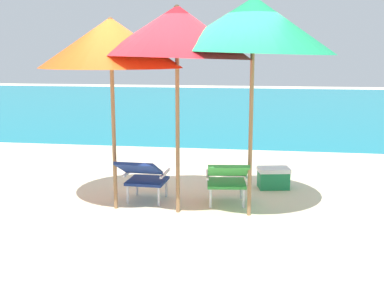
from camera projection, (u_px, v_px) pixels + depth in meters
name	position (u px, v px, depth m)	size (l,w,h in m)	color
ground_plane	(216.00, 149.00, 10.31)	(40.00, 40.00, 0.00)	beige
ocean_band	(240.00, 105.00, 19.01)	(40.00, 18.00, 0.01)	teal
lounge_chair_left	(143.00, 175.00, 6.47)	(0.57, 0.89, 0.68)	navy
lounge_chair_right	(227.00, 178.00, 6.35)	(0.64, 0.94, 0.68)	#338E3D
beach_umbrella_left	(111.00, 43.00, 5.96)	(1.93, 1.93, 2.48)	olive
beach_umbrella_center	(177.00, 32.00, 5.78)	(2.55, 2.55, 2.64)	olive
beach_umbrella_right	(253.00, 25.00, 5.65)	(2.46, 2.44, 2.72)	olive
cooler_box	(273.00, 178.00, 7.28)	(0.52, 0.41, 0.32)	#1E844C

